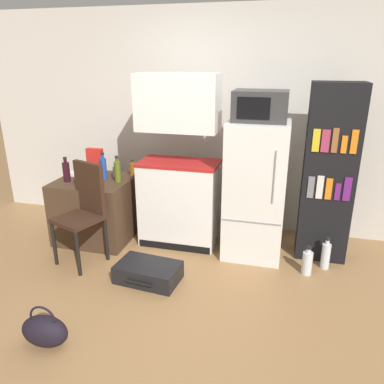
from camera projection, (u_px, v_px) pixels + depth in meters
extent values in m
plane|color=olive|center=(168.00, 320.00, 3.02)|extent=(24.00, 24.00, 0.00)
cube|color=beige|center=(234.00, 123.00, 4.36)|extent=(6.40, 0.10, 2.55)
cube|color=#422D1E|center=(97.00, 209.00, 4.31)|extent=(0.81, 0.74, 0.71)
cube|color=white|center=(179.00, 204.00, 4.18)|extent=(0.84, 0.46, 0.92)
cube|color=#B21E1E|center=(179.00, 163.00, 4.02)|extent=(0.86, 0.47, 0.03)
cube|color=white|center=(178.00, 102.00, 3.80)|extent=(0.84, 0.40, 0.58)
cube|color=black|center=(174.00, 247.00, 4.11)|extent=(0.81, 0.01, 0.08)
cube|color=silver|center=(255.00, 190.00, 3.85)|extent=(0.60, 0.58, 1.42)
cube|color=gray|center=(251.00, 222.00, 3.66)|extent=(0.58, 0.01, 0.01)
cylinder|color=silver|center=(275.00, 177.00, 3.44)|extent=(0.02, 0.02, 0.50)
cube|color=#333333|center=(260.00, 106.00, 3.56)|extent=(0.52, 0.39, 0.29)
cube|color=black|center=(253.00, 108.00, 3.39)|extent=(0.30, 0.01, 0.20)
cube|color=black|center=(328.00, 175.00, 3.73)|extent=(0.50, 0.33, 1.79)
cube|color=slate|center=(311.00, 187.00, 3.65)|extent=(0.06, 0.01, 0.22)
cube|color=silver|center=(320.00, 187.00, 3.63)|extent=(0.06, 0.01, 0.23)
cube|color=orange|center=(329.00, 189.00, 3.61)|extent=(0.06, 0.01, 0.21)
cube|color=#661E75|center=(338.00, 192.00, 3.60)|extent=(0.05, 0.01, 0.17)
cube|color=#661E75|center=(347.00, 189.00, 3.57)|extent=(0.07, 0.01, 0.24)
cube|color=gold|center=(316.00, 140.00, 3.49)|extent=(0.07, 0.01, 0.21)
cube|color=#A33351|center=(326.00, 141.00, 3.47)|extent=(0.07, 0.01, 0.21)
cube|color=brown|center=(335.00, 141.00, 3.45)|extent=(0.05, 0.01, 0.23)
cube|color=orange|center=(344.00, 145.00, 3.44)|extent=(0.05, 0.01, 0.16)
cube|color=orange|center=(354.00, 142.00, 3.41)|extent=(0.06, 0.01, 0.22)
cylinder|color=black|center=(66.00, 172.00, 4.09)|extent=(0.08, 0.08, 0.22)
cylinder|color=black|center=(65.00, 161.00, 4.05)|extent=(0.03, 0.03, 0.04)
cylinder|color=black|center=(65.00, 158.00, 4.04)|extent=(0.04, 0.04, 0.02)
cylinder|color=silver|center=(116.00, 171.00, 4.27)|extent=(0.08, 0.08, 0.13)
cylinder|color=silver|center=(116.00, 165.00, 4.24)|extent=(0.04, 0.04, 0.02)
cylinder|color=black|center=(116.00, 164.00, 4.24)|extent=(0.04, 0.04, 0.01)
cylinder|color=#1E47A3|center=(104.00, 169.00, 4.17)|extent=(0.07, 0.07, 0.24)
cylinder|color=#1E47A3|center=(103.00, 156.00, 4.12)|extent=(0.03, 0.03, 0.04)
cylinder|color=black|center=(102.00, 153.00, 4.11)|extent=(0.03, 0.03, 0.02)
cylinder|color=#566619|center=(117.00, 172.00, 4.08)|extent=(0.07, 0.07, 0.23)
cylinder|color=#566619|center=(117.00, 160.00, 4.03)|extent=(0.03, 0.03, 0.04)
cylinder|color=black|center=(116.00, 157.00, 4.02)|extent=(0.04, 0.04, 0.02)
cylinder|color=brown|center=(133.00, 169.00, 4.34)|extent=(0.07, 0.07, 0.14)
cylinder|color=brown|center=(132.00, 162.00, 4.31)|extent=(0.03, 0.03, 0.02)
cylinder|color=black|center=(132.00, 161.00, 4.30)|extent=(0.04, 0.04, 0.01)
cylinder|color=silver|center=(74.00, 174.00, 4.34)|extent=(0.13, 0.13, 0.03)
cube|color=red|center=(95.00, 161.00, 4.36)|extent=(0.19, 0.07, 0.30)
cylinder|color=black|center=(54.00, 244.00, 3.76)|extent=(0.04, 0.04, 0.46)
cylinder|color=black|center=(78.00, 254.00, 3.57)|extent=(0.04, 0.04, 0.46)
cylinder|color=black|center=(83.00, 231.00, 4.05)|extent=(0.04, 0.04, 0.46)
cylinder|color=black|center=(106.00, 240.00, 3.85)|extent=(0.04, 0.04, 0.46)
cube|color=#331E14|center=(78.00, 219.00, 3.72)|extent=(0.51, 0.51, 0.04)
cube|color=#331E14|center=(90.00, 188.00, 3.77)|extent=(0.37, 0.18, 0.52)
cube|color=black|center=(148.00, 272.00, 3.54)|extent=(0.62, 0.42, 0.17)
cylinder|color=black|center=(138.00, 283.00, 3.36)|extent=(0.26, 0.05, 0.02)
ellipsoid|color=black|center=(45.00, 331.00, 2.73)|extent=(0.36, 0.20, 0.24)
torus|color=black|center=(43.00, 319.00, 2.69)|extent=(0.21, 0.02, 0.21)
cylinder|color=silver|center=(307.00, 263.00, 3.63)|extent=(0.10, 0.10, 0.23)
cylinder|color=silver|center=(309.00, 251.00, 3.59)|extent=(0.04, 0.04, 0.04)
cylinder|color=black|center=(309.00, 248.00, 3.58)|extent=(0.05, 0.05, 0.02)
cylinder|color=silver|center=(326.00, 256.00, 3.73)|extent=(0.09, 0.09, 0.26)
cylinder|color=silver|center=(327.00, 242.00, 3.68)|extent=(0.04, 0.04, 0.05)
cylinder|color=black|center=(328.00, 239.00, 3.67)|extent=(0.04, 0.04, 0.03)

